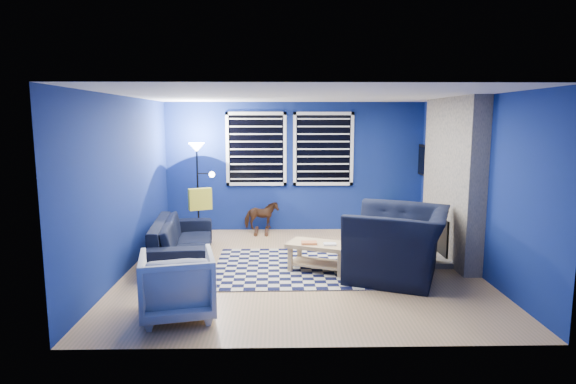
% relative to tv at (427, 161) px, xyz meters
% --- Properties ---
extents(floor, '(5.00, 5.00, 0.00)m').
position_rel_tv_xyz_m(floor, '(-2.45, -2.00, -1.40)').
color(floor, tan).
rests_on(floor, ground).
extents(ceiling, '(5.00, 5.00, 0.00)m').
position_rel_tv_xyz_m(ceiling, '(-2.45, -2.00, 1.10)').
color(ceiling, white).
rests_on(ceiling, wall_back).
extents(wall_back, '(5.00, 0.00, 5.00)m').
position_rel_tv_xyz_m(wall_back, '(-2.45, 0.50, -0.15)').
color(wall_back, navy).
rests_on(wall_back, floor).
extents(wall_left, '(0.00, 5.00, 5.00)m').
position_rel_tv_xyz_m(wall_left, '(-4.95, -2.00, -0.15)').
color(wall_left, navy).
rests_on(wall_left, floor).
extents(wall_right, '(0.00, 5.00, 5.00)m').
position_rel_tv_xyz_m(wall_right, '(0.05, -2.00, -0.15)').
color(wall_right, navy).
rests_on(wall_right, floor).
extents(fireplace, '(0.65, 2.00, 2.50)m').
position_rel_tv_xyz_m(fireplace, '(-0.09, -1.50, -0.20)').
color(fireplace, gray).
rests_on(fireplace, floor).
extents(window_left, '(1.17, 0.06, 1.42)m').
position_rel_tv_xyz_m(window_left, '(-3.20, 0.46, 0.20)').
color(window_left, black).
rests_on(window_left, wall_back).
extents(window_right, '(1.17, 0.06, 1.42)m').
position_rel_tv_xyz_m(window_right, '(-1.90, 0.46, 0.20)').
color(window_right, black).
rests_on(window_right, wall_back).
extents(tv, '(0.07, 1.00, 0.58)m').
position_rel_tv_xyz_m(tv, '(0.00, 0.00, 0.00)').
color(tv, black).
rests_on(tv, wall_right).
extents(rug, '(2.52, 2.02, 0.02)m').
position_rel_tv_xyz_m(rug, '(-2.45, -1.98, -1.39)').
color(rug, black).
rests_on(rug, floor).
extents(sofa, '(2.25, 1.09, 0.63)m').
position_rel_tv_xyz_m(sofa, '(-4.26, -1.56, -1.08)').
color(sofa, black).
rests_on(sofa, floor).
extents(armchair_big, '(1.84, 1.74, 0.95)m').
position_rel_tv_xyz_m(armchair_big, '(-1.11, -2.40, -0.92)').
color(armchair_big, black).
rests_on(armchair_big, floor).
extents(armchair_bent, '(0.94, 0.96, 0.74)m').
position_rel_tv_xyz_m(armchair_bent, '(-3.89, -3.73, -1.03)').
color(armchair_bent, gray).
rests_on(armchair_bent, floor).
extents(rocking_horse, '(0.45, 0.69, 0.54)m').
position_rel_tv_xyz_m(rocking_horse, '(-3.10, 0.22, -1.06)').
color(rocking_horse, '#4B2E18').
rests_on(rocking_horse, floor).
extents(coffee_table, '(1.00, 0.80, 0.44)m').
position_rel_tv_xyz_m(coffee_table, '(-2.19, -2.15, -1.10)').
color(coffee_table, tan).
rests_on(coffee_table, rug).
extents(cabinet, '(0.66, 0.52, 0.58)m').
position_rel_tv_xyz_m(cabinet, '(-0.54, 0.25, -1.14)').
color(cabinet, tan).
rests_on(cabinet, floor).
extents(floor_lamp, '(0.47, 0.29, 1.74)m').
position_rel_tv_xyz_m(floor_lamp, '(-4.24, -0.01, 0.03)').
color(floor_lamp, black).
rests_on(floor_lamp, floor).
extents(throw_pillow, '(0.40, 0.26, 0.37)m').
position_rel_tv_xyz_m(throw_pillow, '(-4.11, -0.71, -0.58)').
color(throw_pillow, gold).
rests_on(throw_pillow, sofa).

